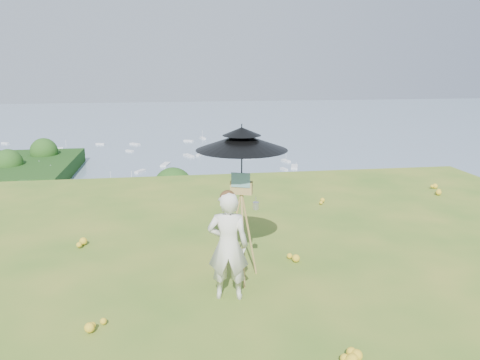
{
  "coord_description": "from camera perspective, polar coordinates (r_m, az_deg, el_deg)",
  "views": [
    {
      "loc": [
        -1.93,
        -6.59,
        3.25
      ],
      "look_at": [
        -0.57,
        2.43,
        0.96
      ],
      "focal_mm": 35.0,
      "sensor_mm": 36.0,
      "label": 1
    }
  ],
  "objects": [
    {
      "name": "wildflowers",
      "position": [
        7.79,
        6.65,
        -10.15
      ],
      "size": [
        10.0,
        10.5,
        0.12
      ],
      "primitive_type": null,
      "color": "gold",
      "rests_on": "ground"
    },
    {
      "name": "harbor_town",
      "position": [
        87.94,
        -6.79,
        -7.87
      ],
      "size": [
        110.0,
        22.0,
        5.0
      ],
      "primitive_type": null,
      "color": "silver",
      "rests_on": "shoreline_tier"
    },
    {
      "name": "painter_cap",
      "position": [
        6.3,
        -1.51,
        -1.78
      ],
      "size": [
        0.24,
        0.28,
        0.1
      ],
      "primitive_type": null,
      "rotation": [
        0.0,
        0.0,
        -0.13
      ],
      "color": "#D87681",
      "rests_on": "painter"
    },
    {
      "name": "bay_water",
      "position": [
        249.39,
        -8.1,
        5.37
      ],
      "size": [
        700.0,
        700.0,
        0.0
      ],
      "primitive_type": "plane",
      "color": "#7591A7",
      "rests_on": "ground"
    },
    {
      "name": "field_easel",
      "position": [
        7.06,
        0.18,
        -5.74
      ],
      "size": [
        0.83,
        0.83,
        1.7
      ],
      "primitive_type": null,
      "rotation": [
        0.0,
        0.0,
        -0.36
      ],
      "color": "#AA8547",
      "rests_on": "ground"
    },
    {
      "name": "moored_boats",
      "position": [
        171.93,
        -11.93,
        1.4
      ],
      "size": [
        140.0,
        140.0,
        0.7
      ],
      "primitive_type": null,
      "color": "silver",
      "rests_on": "bay_water"
    },
    {
      "name": "slope_trees",
      "position": [
        45.46,
        -5.52,
        -9.64
      ],
      "size": [
        110.0,
        50.0,
        6.0
      ],
      "primitive_type": null,
      "color": "#254815",
      "rests_on": "forest_slope"
    },
    {
      "name": "sun_umbrella",
      "position": [
        6.81,
        0.21,
        2.68
      ],
      "size": [
        1.72,
        1.72,
        1.0
      ],
      "primitive_type": null,
      "rotation": [
        0.0,
        0.0,
        -0.36
      ],
      "color": "black",
      "rests_on": "field_easel"
    },
    {
      "name": "painter",
      "position": [
        6.55,
        -1.47,
        -8.02
      ],
      "size": [
        0.63,
        0.47,
        1.56
      ],
      "primitive_type": "imported",
      "rotation": [
        0.0,
        0.0,
        2.97
      ],
      "color": "silver",
      "rests_on": "ground"
    },
    {
      "name": "shoreline_tier",
      "position": [
        90.56,
        -6.67,
        -11.69
      ],
      "size": [
        170.0,
        28.0,
        8.0
      ],
      "primitive_type": "cube",
      "color": "#6D6557",
      "rests_on": "bay_water"
    },
    {
      "name": "ground",
      "position": [
        7.6,
        7.13,
        -11.32
      ],
      "size": [
        14.0,
        14.0,
        0.0
      ],
      "primitive_type": "plane",
      "color": "#3D7020",
      "rests_on": "ground"
    }
  ]
}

